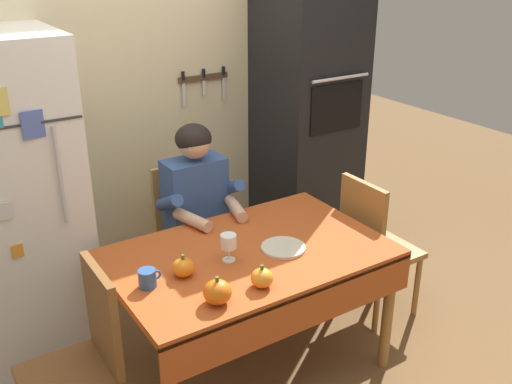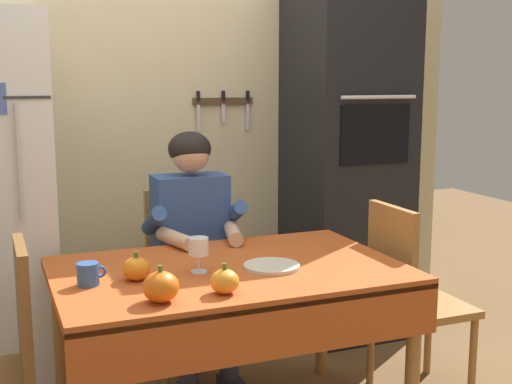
% 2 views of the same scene
% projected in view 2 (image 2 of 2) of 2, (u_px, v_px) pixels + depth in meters
% --- Properties ---
extents(back_wall_assembly, '(3.70, 0.13, 2.60)m').
position_uv_depth(back_wall_assembly, '(162.00, 113.00, 3.81)').
color(back_wall_assembly, beige).
rests_on(back_wall_assembly, ground).
extents(wall_oven, '(0.60, 0.64, 2.10)m').
position_uv_depth(wall_oven, '(346.00, 156.00, 3.90)').
color(wall_oven, black).
rests_on(wall_oven, ground).
extents(dining_table, '(1.40, 0.90, 0.74)m').
position_uv_depth(dining_table, '(231.00, 288.00, 2.74)').
color(dining_table, '#9E6B33').
rests_on(dining_table, ground).
extents(chair_behind_person, '(0.40, 0.40, 0.93)m').
position_uv_depth(chair_behind_person, '(185.00, 271.00, 3.50)').
color(chair_behind_person, tan).
rests_on(chair_behind_person, ground).
extents(seated_person, '(0.47, 0.55, 1.25)m').
position_uv_depth(seated_person, '(194.00, 236.00, 3.29)').
color(seated_person, '#38384C').
rests_on(seated_person, ground).
extents(chair_right_side, '(0.40, 0.40, 0.93)m').
position_uv_depth(chair_right_side, '(409.00, 293.00, 3.14)').
color(chair_right_side, '#9E6B33').
rests_on(chair_right_side, ground).
extents(coffee_mug, '(0.11, 0.08, 0.09)m').
position_uv_depth(coffee_mug, '(88.00, 274.00, 2.50)').
color(coffee_mug, '#2D569E').
rests_on(coffee_mug, dining_table).
extents(wine_glass, '(0.08, 0.08, 0.14)m').
position_uv_depth(wine_glass, '(198.00, 248.00, 2.65)').
color(wine_glass, white).
rests_on(wine_glass, dining_table).
extents(pumpkin_large, '(0.13, 0.13, 0.13)m').
position_uv_depth(pumpkin_large, '(161.00, 287.00, 2.31)').
color(pumpkin_large, orange).
rests_on(pumpkin_large, dining_table).
extents(pumpkin_medium, '(0.10, 0.10, 0.11)m').
position_uv_depth(pumpkin_medium, '(225.00, 281.00, 2.40)').
color(pumpkin_medium, orange).
rests_on(pumpkin_medium, dining_table).
extents(pumpkin_small, '(0.11, 0.11, 0.11)m').
position_uv_depth(pumpkin_small, '(136.00, 269.00, 2.56)').
color(pumpkin_small, orange).
rests_on(pumpkin_small, dining_table).
extents(serving_tray, '(0.23, 0.23, 0.02)m').
position_uv_depth(serving_tray, '(272.00, 266.00, 2.73)').
color(serving_tray, beige).
rests_on(serving_tray, dining_table).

